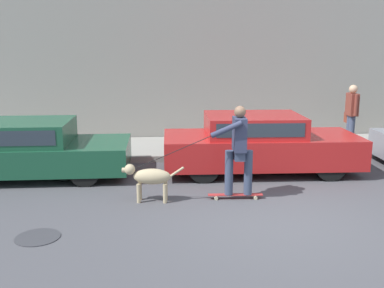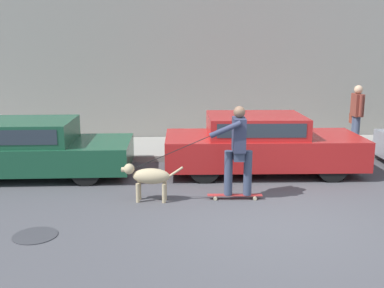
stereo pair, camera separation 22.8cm
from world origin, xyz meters
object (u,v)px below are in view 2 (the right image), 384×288
(skateboarder, at_px, (238,147))
(parked_car_1, at_px, (261,144))
(parked_car_0, at_px, (26,149))
(pedestrian_with_bag, at_px, (356,113))
(dog, at_px, (149,177))

(skateboarder, bearing_deg, parked_car_1, -111.14)
(parked_car_0, height_order, skateboarder, skateboarder)
(parked_car_0, height_order, pedestrian_with_bag, pedestrian_with_bag)
(parked_car_0, height_order, parked_car_1, parked_car_1)
(dog, bearing_deg, parked_car_1, -136.53)
(dog, bearing_deg, pedestrian_with_bag, -138.74)
(parked_car_0, bearing_deg, parked_car_1, 0.07)
(dog, relative_size, pedestrian_with_bag, 0.69)
(parked_car_0, relative_size, parked_car_1, 1.02)
(parked_car_1, height_order, skateboarder, skateboarder)
(parked_car_0, xyz_separation_m, pedestrian_with_bag, (8.18, 1.95, 0.46))
(parked_car_0, distance_m, dog, 3.33)
(pedestrian_with_bag, bearing_deg, parked_car_0, -163.62)
(skateboarder, distance_m, pedestrian_with_bag, 5.34)
(parked_car_1, xyz_separation_m, dog, (-2.43, -1.85, -0.18))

